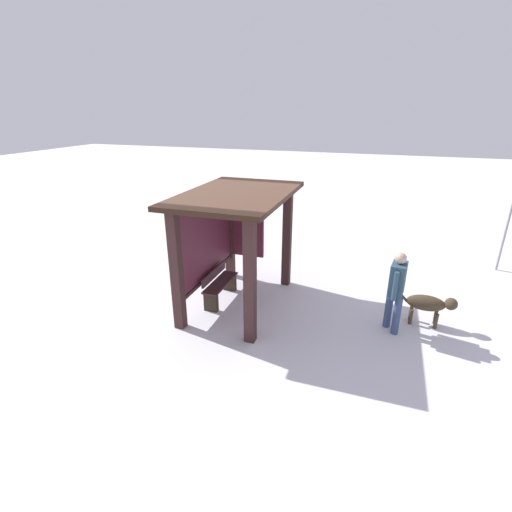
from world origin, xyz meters
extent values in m
plane|color=silver|center=(0.00, 0.00, 0.00)|extent=(60.00, 60.00, 0.00)
cube|color=#37211F|center=(-1.29, -0.73, 1.19)|extent=(0.19, 0.19, 2.39)
cube|color=#37211F|center=(1.29, -0.73, 1.19)|extent=(0.19, 0.19, 2.39)
cube|color=#37211F|center=(-1.29, 0.73, 1.19)|extent=(0.19, 0.19, 2.39)
cube|color=#37211F|center=(1.29, 0.73, 1.19)|extent=(0.19, 0.19, 2.39)
cube|color=black|center=(0.00, 0.00, 2.44)|extent=(3.14, 2.03, 0.10)
cube|color=#531D2D|center=(0.00, 0.73, 1.45)|extent=(2.38, 0.08, 1.67)
cube|color=#37211F|center=(0.00, 0.71, 0.56)|extent=(2.38, 0.06, 0.08)
cube|color=#531D2D|center=(1.29, 0.26, 1.45)|extent=(0.08, 0.81, 1.67)
cube|color=#45282D|center=(0.00, 0.43, 0.42)|extent=(1.23, 0.35, 0.04)
cube|color=#45282D|center=(0.00, 0.59, 0.62)|extent=(1.17, 0.04, 0.20)
cube|color=#31261C|center=(0.52, 0.43, 0.20)|extent=(0.12, 0.30, 0.41)
cube|color=#31261C|center=(-0.52, 0.43, 0.20)|extent=(0.12, 0.30, 0.41)
cube|color=#2E4B5E|center=(-0.05, -3.20, 1.09)|extent=(0.47, 0.32, 0.62)
sphere|color=tan|center=(-0.05, -3.20, 1.51)|extent=(0.21, 0.21, 0.21)
cylinder|color=#37496F|center=(-0.16, -3.28, 0.39)|extent=(0.16, 0.16, 0.78)
cylinder|color=#37496F|center=(0.05, -3.13, 0.39)|extent=(0.16, 0.16, 0.78)
cylinder|color=#2E4B5E|center=(-0.32, -3.17, 1.06)|extent=(0.10, 0.10, 0.56)
cylinder|color=#2E4B5E|center=(0.21, -3.24, 1.06)|extent=(0.10, 0.10, 0.56)
ellipsoid|color=#463724|center=(0.38, -3.81, 0.47)|extent=(0.31, 0.73, 0.32)
sphere|color=#463724|center=(0.36, -4.25, 0.54)|extent=(0.24, 0.24, 0.24)
cylinder|color=#463724|center=(0.40, -3.39, 0.52)|extent=(0.06, 0.20, 0.20)
cylinder|color=#463724|center=(0.28, -4.04, 0.16)|extent=(0.07, 0.07, 0.32)
cylinder|color=#463724|center=(0.46, -4.04, 0.16)|extent=(0.07, 0.07, 0.32)
cylinder|color=#463724|center=(0.30, -3.58, 0.16)|extent=(0.07, 0.07, 0.32)
cylinder|color=#463724|center=(0.48, -3.58, 0.16)|extent=(0.07, 0.07, 0.32)
cylinder|color=gray|center=(3.94, -5.86, 1.12)|extent=(0.06, 0.06, 2.24)
camera|label=1|loc=(-6.90, -2.78, 4.08)|focal=26.43mm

